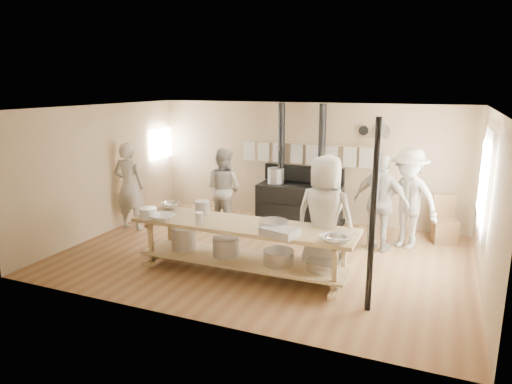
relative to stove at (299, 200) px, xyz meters
The scene contains 24 objects.
ground 2.18m from the stove, 89.82° to the right, with size 7.00×7.00×0.00m, color brown.
room_shell 2.39m from the stove, 89.82° to the right, with size 7.00×7.00×7.00m.
window_right 3.92m from the stove, 23.58° to the right, with size 0.09×1.50×1.65m.
left_opening 3.61m from the stove, behind, with size 0.00×0.90×0.90m.
stove is the anchor object (origin of this frame).
towel_rail 1.07m from the stove, 88.68° to the left, with size 3.00×0.04×0.47m.
back_wall_shelf 2.11m from the stove, 12.13° to the left, with size 0.63×0.14×0.32m.
prep_table 3.02m from the stove, 90.04° to the right, with size 3.60×0.90×0.85m.
support_post 4.11m from the stove, 59.33° to the right, with size 0.08×0.08×2.60m, color black.
cook_far_left 3.62m from the stove, 150.82° to the right, with size 0.67×0.44×1.84m, color #A7A094.
cook_left 1.70m from the stove, 144.92° to the right, with size 0.83×0.65×1.70m, color #A7A094.
cook_center 2.90m from the stove, 65.05° to the right, with size 0.96×0.62×1.95m, color #A7A094.
cook_right 2.18m from the stove, 29.87° to the right, with size 1.06×0.44×1.81m, color #A7A094.
cook_by_window 2.45m from the stove, 17.62° to the right, with size 1.22×0.70×1.89m, color #A7A094.
chair 2.99m from the stove, ahead, with size 0.52×0.52×0.91m.
bowl_white_a 3.60m from the stove, 110.75° to the right, with size 0.36×0.36×0.09m, color white.
bowl_steel_a 3.12m from the stove, 119.87° to the right, with size 0.33×0.33×0.10m, color silver.
bowl_white_b 3.71m from the stove, 65.06° to the right, with size 0.42×0.42×0.10m, color white.
bowl_steel_b 3.71m from the stove, 65.06° to the right, with size 0.30×0.30×0.09m, color silver.
roasting_pan 3.45m from the stove, 77.58° to the right, with size 0.51×0.34×0.11m, color #B2B2B7.
mixing_bowl_large 3.18m from the stove, 79.95° to the right, with size 0.44×0.44×0.14m, color silver.
bucket_galv 2.94m from the stove, 107.05° to the right, with size 0.24×0.24×0.22m, color gray.
deep_bowl_enamel 3.71m from the stove, 114.75° to the right, with size 0.27×0.27×0.17m, color white.
pitcher 3.43m from the stove, 99.91° to the right, with size 0.13×0.13×0.20m, color white.
Camera 1 is at (2.82, -7.16, 2.99)m, focal length 32.00 mm.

